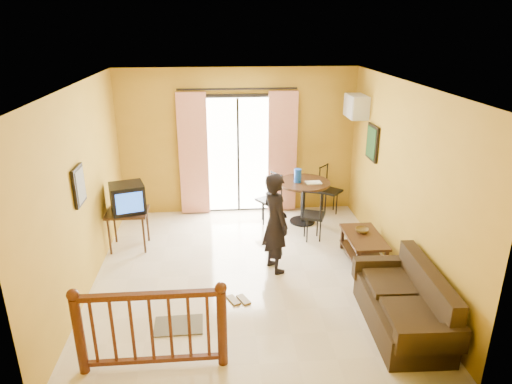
{
  "coord_description": "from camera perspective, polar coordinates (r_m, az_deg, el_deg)",
  "views": [
    {
      "loc": [
        -0.39,
        -6.0,
        3.57
      ],
      "look_at": [
        0.15,
        0.2,
        1.23
      ],
      "focal_mm": 32.0,
      "sensor_mm": 36.0,
      "label": 1
    }
  ],
  "objects": [
    {
      "name": "ground",
      "position": [
        6.99,
        -1.09,
        -10.14
      ],
      "size": [
        5.0,
        5.0,
        0.0
      ],
      "primitive_type": "plane",
      "color": "beige",
      "rests_on": "ground"
    },
    {
      "name": "room_shell",
      "position": [
        6.3,
        -1.2,
        3.32
      ],
      "size": [
        5.0,
        5.0,
        5.0
      ],
      "color": "white",
      "rests_on": "ground"
    },
    {
      "name": "balcony_door",
      "position": [
        8.77,
        -2.24,
        4.77
      ],
      "size": [
        2.25,
        0.14,
        2.46
      ],
      "color": "black",
      "rests_on": "ground"
    },
    {
      "name": "tv_table",
      "position": [
        7.78,
        -15.77,
        -2.86
      ],
      "size": [
        0.66,
        0.55,
        0.66
      ],
      "color": "black",
      "rests_on": "ground"
    },
    {
      "name": "television",
      "position": [
        7.66,
        -15.77,
        -0.72
      ],
      "size": [
        0.64,
        0.6,
        0.47
      ],
      "rotation": [
        0.0,
        0.0,
        0.3
      ],
      "color": "black",
      "rests_on": "tv_table"
    },
    {
      "name": "picture_left",
      "position": [
        6.41,
        -21.25,
        0.75
      ],
      "size": [
        0.05,
        0.42,
        0.52
      ],
      "color": "black",
      "rests_on": "room_shell"
    },
    {
      "name": "dining_table",
      "position": [
        8.47,
        5.95,
        0.24
      ],
      "size": [
        0.97,
        0.97,
        0.81
      ],
      "color": "black",
      "rests_on": "ground"
    },
    {
      "name": "water_jug",
      "position": [
        8.33,
        5.24,
        2.04
      ],
      "size": [
        0.13,
        0.13,
        0.25
      ],
      "primitive_type": "cylinder",
      "color": "blue",
      "rests_on": "dining_table"
    },
    {
      "name": "serving_tray",
      "position": [
        8.35,
        7.2,
        1.17
      ],
      "size": [
        0.29,
        0.2,
        0.02
      ],
      "primitive_type": "cube",
      "rotation": [
        0.0,
        0.0,
        0.06
      ],
      "color": "#EFECCC",
      "rests_on": "dining_table"
    },
    {
      "name": "dining_chairs",
      "position": [
        8.63,
        5.95,
        -3.98
      ],
      "size": [
        1.81,
        1.69,
        0.95
      ],
      "color": "black",
      "rests_on": "ground"
    },
    {
      "name": "air_conditioner",
      "position": [
        8.45,
        12.4,
        10.42
      ],
      "size": [
        0.31,
        0.6,
        0.4
      ],
      "color": "silver",
      "rests_on": "room_shell"
    },
    {
      "name": "botanical_print",
      "position": [
        7.99,
        14.32,
        6.01
      ],
      "size": [
        0.05,
        0.5,
        0.6
      ],
      "color": "black",
      "rests_on": "room_shell"
    },
    {
      "name": "coffee_table",
      "position": [
        7.4,
        13.28,
        -6.33
      ],
      "size": [
        0.54,
        0.97,
        0.43
      ],
      "color": "black",
      "rests_on": "ground"
    },
    {
      "name": "bowl",
      "position": [
        7.44,
        13.1,
        -4.7
      ],
      "size": [
        0.22,
        0.22,
        0.07
      ],
      "primitive_type": "imported",
      "rotation": [
        0.0,
        0.0,
        0.03
      ],
      "color": "brown",
      "rests_on": "coffee_table"
    },
    {
      "name": "sofa",
      "position": [
        6.04,
        18.25,
        -13.41
      ],
      "size": [
        0.83,
        1.7,
        0.8
      ],
      "rotation": [
        0.0,
        0.0,
        -0.04
      ],
      "color": "black",
      "rests_on": "ground"
    },
    {
      "name": "standing_person",
      "position": [
        6.76,
        2.42,
        -3.89
      ],
      "size": [
        0.55,
        0.66,
        1.54
      ],
      "primitive_type": "imported",
      "rotation": [
        0.0,
        0.0,
        1.95
      ],
      "color": "black",
      "rests_on": "ground"
    },
    {
      "name": "stair_balustrade",
      "position": [
        5.14,
        -13.0,
        -15.83
      ],
      "size": [
        1.63,
        0.13,
        1.04
      ],
      "color": "#471E0F",
      "rests_on": "ground"
    },
    {
      "name": "doormat",
      "position": [
        6.01,
        -9.65,
        -16.11
      ],
      "size": [
        0.61,
        0.41,
        0.02
      ],
      "primitive_type": "cube",
      "rotation": [
        0.0,
        0.0,
        0.02
      ],
      "color": "#5D594A",
      "rests_on": "ground"
    },
    {
      "name": "sandals",
      "position": [
        6.38,
        -2.21,
        -13.33
      ],
      "size": [
        0.34,
        0.27,
        0.03
      ],
      "color": "brown",
      "rests_on": "ground"
    }
  ]
}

